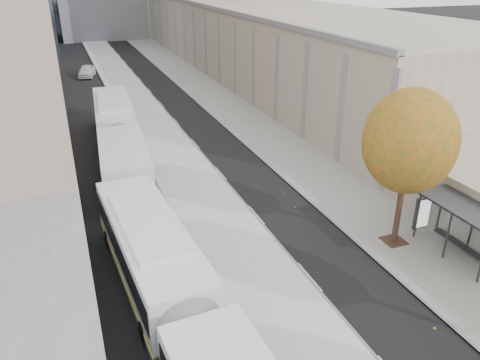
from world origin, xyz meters
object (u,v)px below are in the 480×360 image
bus_far (118,136)px  distant_car (87,71)px  bus_near (180,310)px  bus_shelter (467,214)px

bus_far → distant_car: bearing=93.8°
bus_near → distant_car: bus_near is taller
bus_far → bus_near: bearing=-87.6°
bus_far → distant_car: (0.02, 28.65, -0.96)m
distant_car → bus_shelter: bearing=-61.0°
bus_shelter → bus_near: bearing=-176.1°
bus_near → distant_car: size_ratio=4.26×
bus_shelter → bus_near: bus_near is taller
distant_car → bus_near: bearing=-77.3°
bus_shelter → bus_far: 22.29m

